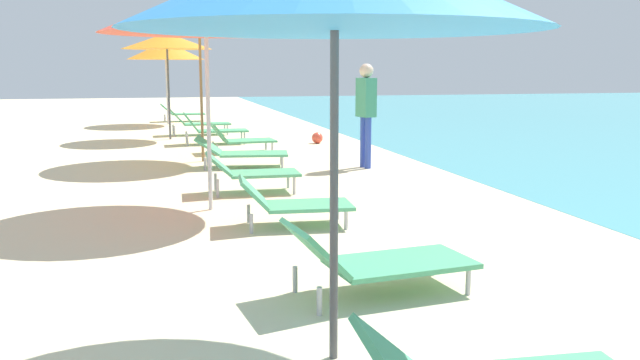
{
  "coord_description": "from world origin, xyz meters",
  "views": [
    {
      "loc": [
        -0.19,
        4.52,
        1.73
      ],
      "look_at": [
        1.0,
        9.36,
        0.89
      ],
      "focal_mm": 37.63,
      "sensor_mm": 36.0,
      "label": 1
    }
  ],
  "objects_px": {
    "umbrella_fourth": "(205,10)",
    "lounger_fourth_inland": "(293,202)",
    "lounger_fourth_shoreside": "(251,171)",
    "umbrella_farthest": "(166,50)",
    "beach_ball": "(317,138)",
    "lounger_sixth_inland": "(213,129)",
    "lounger_sixth_shoreside": "(198,122)",
    "lounger_third_shoreside": "(376,259)",
    "umbrella_sixth": "(167,41)",
    "lounger_farthest_shoreside": "(182,113)",
    "umbrella_fifth": "(199,17)",
    "lounger_fifth_shoreside": "(240,139)",
    "lounger_fifth_inland": "(241,152)",
    "person_walking_near": "(366,104)"
  },
  "relations": [
    {
      "from": "lounger_third_shoreside",
      "to": "lounger_fourth_inland",
      "type": "height_order",
      "value": "lounger_third_shoreside"
    },
    {
      "from": "umbrella_fifth",
      "to": "lounger_fifth_inland",
      "type": "xyz_separation_m",
      "value": [
        0.59,
        -0.92,
        -2.34
      ]
    },
    {
      "from": "lounger_fourth_shoreside",
      "to": "lounger_fifth_shoreside",
      "type": "relative_size",
      "value": 0.96
    },
    {
      "from": "lounger_third_shoreside",
      "to": "lounger_fifth_inland",
      "type": "xyz_separation_m",
      "value": [
        -0.18,
        6.9,
        -0.0
      ]
    },
    {
      "from": "lounger_sixth_inland",
      "to": "lounger_sixth_shoreside",
      "type": "bearing_deg",
      "value": 95.07
    },
    {
      "from": "lounger_fourth_shoreside",
      "to": "lounger_sixth_shoreside",
      "type": "xyz_separation_m",
      "value": [
        -0.2,
        8.41,
        0.03
      ]
    },
    {
      "from": "umbrella_sixth",
      "to": "person_walking_near",
      "type": "distance_m",
      "value": 6.56
    },
    {
      "from": "umbrella_farthest",
      "to": "beach_ball",
      "type": "bearing_deg",
      "value": -62.28
    },
    {
      "from": "umbrella_fifth",
      "to": "lounger_fifth_inland",
      "type": "bearing_deg",
      "value": -57.53
    },
    {
      "from": "lounger_fourth_inland",
      "to": "lounger_fifth_shoreside",
      "type": "height_order",
      "value": "lounger_fifth_shoreside"
    },
    {
      "from": "lounger_fourth_shoreside",
      "to": "umbrella_farthest",
      "type": "bearing_deg",
      "value": 95.96
    },
    {
      "from": "lounger_third_shoreside",
      "to": "lounger_fourth_shoreside",
      "type": "height_order",
      "value": "lounger_third_shoreside"
    },
    {
      "from": "lounger_fourth_inland",
      "to": "beach_ball",
      "type": "xyz_separation_m",
      "value": [
        2.17,
        7.85,
        -0.14
      ]
    },
    {
      "from": "umbrella_sixth",
      "to": "lounger_farthest_shoreside",
      "type": "height_order",
      "value": "umbrella_sixth"
    },
    {
      "from": "lounger_fourth_shoreside",
      "to": "umbrella_farthest",
      "type": "distance_m",
      "value": 12.07
    },
    {
      "from": "lounger_fourth_shoreside",
      "to": "lounger_fifth_shoreside",
      "type": "distance_m",
      "value": 4.54
    },
    {
      "from": "umbrella_fourth",
      "to": "umbrella_sixth",
      "type": "height_order",
      "value": "umbrella_fourth"
    },
    {
      "from": "lounger_third_shoreside",
      "to": "lounger_fifth_shoreside",
      "type": "xyz_separation_m",
      "value": [
        0.08,
        8.98,
        0.01
      ]
    },
    {
      "from": "umbrella_fifth",
      "to": "lounger_sixth_inland",
      "type": "height_order",
      "value": "umbrella_fifth"
    },
    {
      "from": "lounger_fifth_shoreside",
      "to": "umbrella_farthest",
      "type": "relative_size",
      "value": 0.53
    },
    {
      "from": "lounger_fourth_shoreside",
      "to": "lounger_sixth_shoreside",
      "type": "height_order",
      "value": "lounger_sixth_shoreside"
    },
    {
      "from": "umbrella_fourth",
      "to": "lounger_fourth_inland",
      "type": "distance_m",
      "value": 2.52
    },
    {
      "from": "umbrella_fourth",
      "to": "lounger_farthest_shoreside",
      "type": "distance_m",
      "value": 14.14
    },
    {
      "from": "umbrella_fifth",
      "to": "umbrella_fourth",
      "type": "bearing_deg",
      "value": -92.81
    },
    {
      "from": "lounger_third_shoreside",
      "to": "umbrella_fourth",
      "type": "relative_size",
      "value": 0.55
    },
    {
      "from": "umbrella_farthest",
      "to": "lounger_fifth_inland",
      "type": "bearing_deg",
      "value": -83.68
    },
    {
      "from": "lounger_sixth_shoreside",
      "to": "umbrella_farthest",
      "type": "bearing_deg",
      "value": 99.08
    },
    {
      "from": "lounger_fourth_inland",
      "to": "lounger_sixth_shoreside",
      "type": "xyz_separation_m",
      "value": [
        -0.36,
        10.51,
        0.06
      ]
    },
    {
      "from": "lounger_third_shoreside",
      "to": "lounger_sixth_shoreside",
      "type": "relative_size",
      "value": 0.96
    },
    {
      "from": "umbrella_fifth",
      "to": "lounger_farthest_shoreside",
      "type": "xyz_separation_m",
      "value": [
        -0.0,
        9.62,
        -2.34
      ]
    },
    {
      "from": "umbrella_fifth",
      "to": "lounger_fourth_shoreside",
      "type": "bearing_deg",
      "value": -82.76
    },
    {
      "from": "lounger_fifth_inland",
      "to": "umbrella_farthest",
      "type": "bearing_deg",
      "value": 104.98
    },
    {
      "from": "lounger_fourth_shoreside",
      "to": "lounger_fifth_shoreside",
      "type": "bearing_deg",
      "value": 86.42
    },
    {
      "from": "lounger_fifth_inland",
      "to": "person_walking_near",
      "type": "xyz_separation_m",
      "value": [
        2.11,
        -0.57,
        0.82
      ]
    },
    {
      "from": "lounger_farthest_shoreside",
      "to": "umbrella_sixth",
      "type": "bearing_deg",
      "value": -95.9
    },
    {
      "from": "lounger_fifth_inland",
      "to": "lounger_fourth_shoreside",
      "type": "bearing_deg",
      "value": -85.09
    },
    {
      "from": "umbrella_farthest",
      "to": "beach_ball",
      "type": "relative_size",
      "value": 10.0
    },
    {
      "from": "umbrella_fourth",
      "to": "lounger_fourth_inland",
      "type": "relative_size",
      "value": 2.14
    },
    {
      "from": "umbrella_sixth",
      "to": "lounger_farthest_shoreside",
      "type": "distance_m",
      "value": 5.92
    },
    {
      "from": "beach_ball",
      "to": "lounger_sixth_inland",
      "type": "bearing_deg",
      "value": 169.08
    },
    {
      "from": "umbrella_fifth",
      "to": "lounger_fourth_inland",
      "type": "bearing_deg",
      "value": -83.82
    },
    {
      "from": "umbrella_fourth",
      "to": "umbrella_fifth",
      "type": "distance_m",
      "value": 4.38
    },
    {
      "from": "umbrella_fifth",
      "to": "umbrella_farthest",
      "type": "height_order",
      "value": "umbrella_fifth"
    },
    {
      "from": "umbrella_sixth",
      "to": "lounger_third_shoreside",
      "type": "bearing_deg",
      "value": -83.94
    },
    {
      "from": "lounger_fourth_inland",
      "to": "lounger_fifth_inland",
      "type": "relative_size",
      "value": 0.76
    },
    {
      "from": "umbrella_sixth",
      "to": "lounger_sixth_inland",
      "type": "distance_m",
      "value": 2.53
    },
    {
      "from": "lounger_third_shoreside",
      "to": "umbrella_fifth",
      "type": "distance_m",
      "value": 8.2
    },
    {
      "from": "lounger_third_shoreside",
      "to": "lounger_fifth_shoreside",
      "type": "relative_size",
      "value": 1.12
    },
    {
      "from": "lounger_sixth_shoreside",
      "to": "lounger_sixth_inland",
      "type": "bearing_deg",
      "value": -86.91
    },
    {
      "from": "umbrella_sixth",
      "to": "lounger_sixth_inland",
      "type": "height_order",
      "value": "umbrella_sixth"
    }
  ]
}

